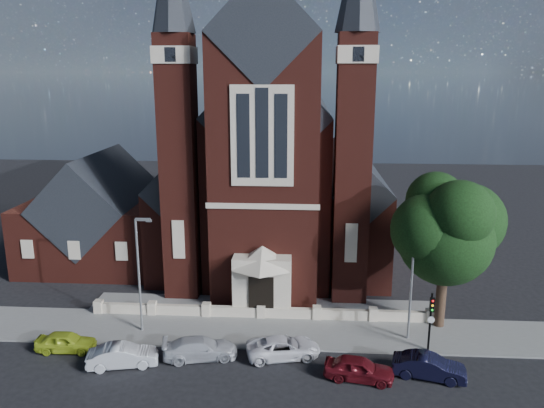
{
  "coord_description": "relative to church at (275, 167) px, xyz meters",
  "views": [
    {
      "loc": [
        3.02,
        -28.58,
        17.3
      ],
      "look_at": [
        0.42,
        12.0,
        7.18
      ],
      "focal_mm": 35.0,
      "sensor_mm": 36.0,
      "label": 1
    }
  ],
  "objects": [
    {
      "name": "ground",
      "position": [
        0.0,
        -7.94,
        -8.19
      ],
      "size": [
        120.0,
        120.0,
        0.0
      ],
      "primitive_type": "plane",
      "color": "black",
      "rests_on": "ground"
    },
    {
      "name": "pavement_strip",
      "position": [
        0.0,
        -18.44,
        -8.19
      ],
      "size": [
        60.0,
        5.0,
        0.12
      ],
      "primitive_type": "cube",
      "color": "slate",
      "rests_on": "ground"
    },
    {
      "name": "forecourt_paving",
      "position": [
        0.0,
        -14.44,
        -8.19
      ],
      "size": [
        26.0,
        3.0,
        0.14
      ],
      "primitive_type": "cube",
      "color": "slate",
      "rests_on": "ground"
    },
    {
      "name": "forecourt_wall",
      "position": [
        0.0,
        -16.44,
        -8.19
      ],
      "size": [
        24.0,
        0.4,
        0.9
      ],
      "primitive_type": "cube",
      "color": "#C3B49B",
      "rests_on": "ground"
    },
    {
      "name": "church",
      "position": [
        0.0,
        0.0,
        0.0
      ],
      "size": [
        20.01,
        34.9,
        29.2
      ],
      "color": "#4F1C15",
      "rests_on": "ground"
    },
    {
      "name": "parish_hall",
      "position": [
        -16.0,
        -4.94,
        -4.17
      ],
      "size": [
        12.0,
        12.2,
        10.24
      ],
      "color": "#4F1C15",
      "rests_on": "ground"
    },
    {
      "name": "street_tree",
      "position": [
        12.6,
        -17.23,
        -1.23
      ],
      "size": [
        6.4,
        6.6,
        10.7
      ],
      "color": "black",
      "rests_on": "ground"
    },
    {
      "name": "street_lamp_left",
      "position": [
        -7.91,
        -18.94,
        -3.59
      ],
      "size": [
        1.16,
        0.22,
        8.09
      ],
      "color": "gray",
      "rests_on": "ground"
    },
    {
      "name": "street_lamp_right",
      "position": [
        10.09,
        -18.94,
        -3.59
      ],
      "size": [
        1.16,
        0.22,
        8.09
      ],
      "color": "gray",
      "rests_on": "ground"
    },
    {
      "name": "traffic_signal",
      "position": [
        11.0,
        -20.52,
        -5.6
      ],
      "size": [
        0.28,
        0.42,
        4.0
      ],
      "color": "black",
      "rests_on": "ground"
    },
    {
      "name": "car_lime_van",
      "position": [
        -12.04,
        -21.83,
        -7.55
      ],
      "size": [
        3.79,
        1.66,
        1.27
      ],
      "primitive_type": "imported",
      "rotation": [
        0.0,
        0.0,
        1.61
      ],
      "color": "#ABC327",
      "rests_on": "ground"
    },
    {
      "name": "car_silver_a",
      "position": [
        -7.83,
        -23.37,
        -7.5
      ],
      "size": [
        4.4,
        2.38,
        1.38
      ],
      "primitive_type": "imported",
      "rotation": [
        0.0,
        0.0,
        1.8
      ],
      "color": "#B6BABF",
      "rests_on": "ground"
    },
    {
      "name": "car_silver_b",
      "position": [
        -3.33,
        -22.15,
        -7.52
      ],
      "size": [
        4.88,
        2.78,
        1.33
      ],
      "primitive_type": "imported",
      "rotation": [
        0.0,
        0.0,
        1.78
      ],
      "color": "#BABCC2",
      "rests_on": "ground"
    },
    {
      "name": "car_white_suv",
      "position": [
        1.81,
        -21.68,
        -7.54
      ],
      "size": [
        4.96,
        3.06,
        1.28
      ],
      "primitive_type": "imported",
      "rotation": [
        0.0,
        0.0,
        1.79
      ],
      "color": "white",
      "rests_on": "ground"
    },
    {
      "name": "car_dark_red",
      "position": [
        6.29,
        -23.89,
        -7.5
      ],
      "size": [
        4.24,
        2.28,
        1.37
      ],
      "primitive_type": "imported",
      "rotation": [
        0.0,
        0.0,
        1.4
      ],
      "color": "#5D1017",
      "rests_on": "ground"
    },
    {
      "name": "car_navy",
      "position": [
        10.37,
        -23.44,
        -7.49
      ],
      "size": [
        4.42,
        2.38,
        1.38
      ],
      "primitive_type": "imported",
      "rotation": [
        0.0,
        0.0,
        1.34
      ],
      "color": "black",
      "rests_on": "ground"
    }
  ]
}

